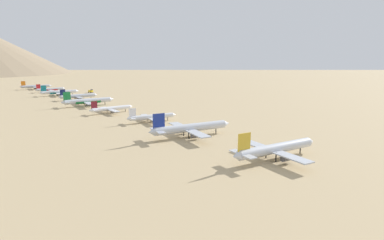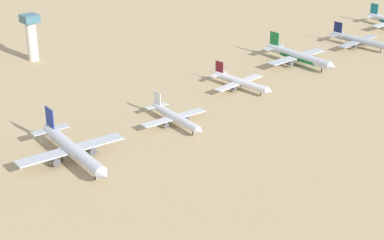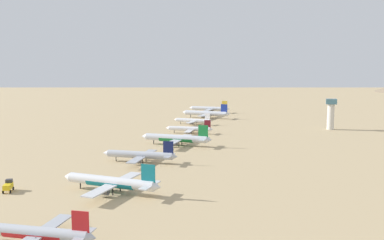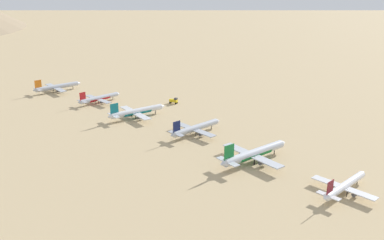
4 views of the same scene
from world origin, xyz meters
TOP-DOWN VIEW (x-y plane):
  - ground_plane at (0.00, 0.00)m, footprint 2105.03×2105.03m
  - parked_jet_1 at (11.31, -128.16)m, footprint 44.42×36.18m
  - parked_jet_2 at (11.04, -85.67)m, footprint 31.70×25.81m
  - parked_jet_3 at (0.76, -42.49)m, footprint 32.16×26.14m
  - parked_jet_4 at (-4.16, -0.26)m, footprint 41.55×33.70m
  - parked_jet_5 at (-1.61, 43.10)m, footprint 35.65×28.95m
  - control_tower at (-89.20, -87.80)m, footprint 7.20×7.20m

SIDE VIEW (x-z plane):
  - ground_plane at x=0.00m, z-range 0.00..0.00m
  - parked_jet_2 at x=11.04m, z-range -1.53..7.61m
  - parked_jet_3 at x=0.76m, z-range -1.51..7.76m
  - parked_jet_5 at x=-1.61m, z-range -1.68..8.60m
  - parked_jet_4 at x=-4.16m, z-range -2.01..9.99m
  - parked_jet_1 at x=11.31m, z-range -2.09..10.71m
  - control_tower at x=-89.20m, z-range 1.55..23.21m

